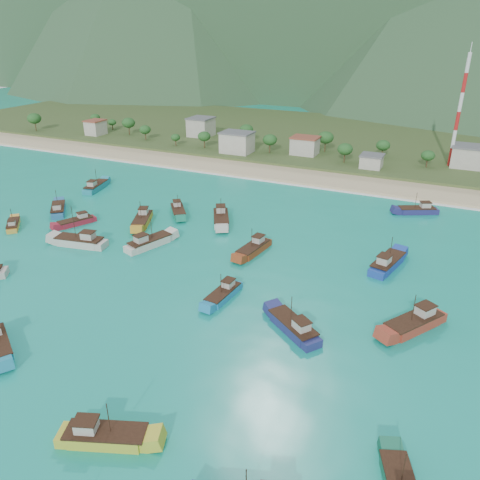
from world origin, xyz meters
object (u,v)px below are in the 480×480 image
at_px(boat_21, 142,220).
at_px(boat_17, 293,327).
at_px(boat_8, 13,225).
at_px(boat_18, 80,242).
at_px(boat_26, 223,295).
at_px(boat_11, 76,222).
at_px(boat_1, 58,210).
at_px(boat_7, 254,249).
at_px(boat_12, 387,264).
at_px(boat_15, 221,219).
at_px(boat_13, 414,324).
at_px(boat_14, 96,187).
at_px(boat_4, 149,243).
at_px(boat_10, 178,211).
at_px(boat_0, 105,437).
at_px(radio_tower, 459,112).
at_px(boat_3, 417,211).

bearing_deg(boat_21, boat_17, 126.52).
relative_size(boat_8, boat_18, 0.63).
bearing_deg(boat_26, boat_11, -12.87).
distance_m(boat_1, boat_7, 57.08).
distance_m(boat_11, boat_18, 13.48).
height_order(boat_12, boat_15, boat_15).
bearing_deg(boat_13, boat_15, 4.18).
bearing_deg(boat_13, boat_21, 17.85).
bearing_deg(boat_14, boat_15, -22.47).
bearing_deg(boat_8, boat_4, -35.83).
distance_m(boat_1, boat_10, 32.20).
distance_m(boat_0, boat_12, 64.33).
bearing_deg(boat_0, boat_7, 163.90).
bearing_deg(boat_14, radio_tower, 22.01).
distance_m(boat_0, boat_15, 70.12).
height_order(boat_3, boat_21, boat_21).
bearing_deg(boat_3, boat_0, 138.52).
bearing_deg(boat_8, boat_18, -46.77).
distance_m(boat_0, boat_13, 50.40).
distance_m(boat_4, boat_11, 24.30).
xyz_separation_m(boat_1, boat_21, (25.01, 3.11, 0.06)).
bearing_deg(boat_10, boat_0, 76.82).
relative_size(radio_tower, boat_17, 3.36).
bearing_deg(boat_0, boat_11, -155.56).
xyz_separation_m(boat_7, boat_11, (-46.71, -4.17, -0.14)).
distance_m(boat_10, boat_26, 44.36).
distance_m(boat_1, boat_17, 78.66).
distance_m(boat_12, boat_14, 90.21).
bearing_deg(boat_21, boat_11, 3.08).
xyz_separation_m(radio_tower, boat_1, (-92.39, -88.32, -19.05)).
bearing_deg(boat_18, boat_1, 45.57).
xyz_separation_m(boat_4, boat_10, (-4.84, 20.02, -0.13)).
distance_m(boat_13, boat_21, 69.86).
bearing_deg(boat_15, boat_0, 77.00).
relative_size(boat_7, boat_8, 1.41).
height_order(boat_4, boat_12, boat_12).
bearing_deg(boat_1, boat_14, 60.16).
distance_m(boat_4, boat_18, 15.66).
xyz_separation_m(boat_0, boat_11, (-51.23, 50.83, -0.15)).
xyz_separation_m(boat_8, boat_11, (12.84, 8.02, 0.11)).
xyz_separation_m(boat_17, boat_21, (-49.68, 27.76, 0.02)).
distance_m(boat_15, boat_26, 36.50).
height_order(boat_12, boat_18, boat_18).
distance_m(boat_11, boat_13, 82.74).
bearing_deg(boat_7, boat_0, 102.57).
relative_size(boat_17, boat_18, 0.87).
bearing_deg(boat_18, boat_3, -61.46).
bearing_deg(boat_14, boat_0, -62.20).
height_order(boat_13, boat_26, boat_13).
bearing_deg(boat_11, boat_21, -127.60).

